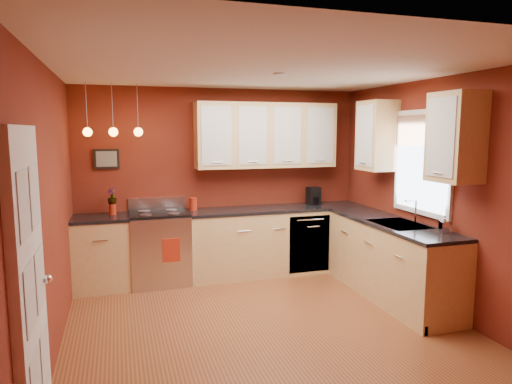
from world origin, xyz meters
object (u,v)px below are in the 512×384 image
object	(u,v)px
red_canister	(193,204)
coffee_maker	(314,196)
gas_range	(160,247)
soap_pump	(444,224)
sink	(399,226)

from	to	relation	value
red_canister	coffee_maker	world-z (taller)	coffee_maker
gas_range	coffee_maker	distance (m)	2.32
gas_range	soap_pump	size ratio (longest dim) A/B	5.95
gas_range	soap_pump	xyz separation A→B (m)	(2.79, -2.05, 0.55)
soap_pump	gas_range	bearing A→B (deg)	143.70
red_canister	soap_pump	xyz separation A→B (m)	(2.32, -2.16, 0.01)
red_canister	soap_pump	world-z (taller)	soap_pump
coffee_maker	soap_pump	world-z (taller)	coffee_maker
sink	red_canister	world-z (taller)	sink
sink	gas_range	bearing A→B (deg)	150.22
sink	soap_pump	size ratio (longest dim) A/B	3.76
sink	coffee_maker	bearing A→B (deg)	103.29
gas_range	soap_pump	world-z (taller)	soap_pump
gas_range	coffee_maker	xyz separation A→B (m)	(2.25, 0.09, 0.58)
sink	red_canister	distance (m)	2.69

